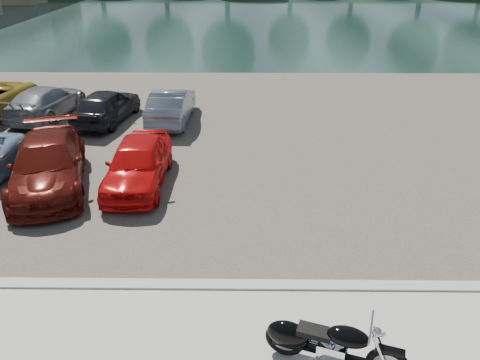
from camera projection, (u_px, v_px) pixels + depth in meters
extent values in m
cube|color=#B0ADA5|center=(265.00, 287.00, 9.57)|extent=(60.00, 0.30, 0.14)
cube|color=#433C36|center=(256.00, 132.00, 17.63)|extent=(60.00, 18.00, 0.04)
cube|color=#182C2B|center=(250.00, 21.00, 43.53)|extent=(120.00, 40.00, 0.00)
torus|color=black|center=(285.00, 339.00, 7.81)|extent=(0.68, 0.33, 0.68)
cylinder|color=#B2B2B7|center=(285.00, 339.00, 7.81)|extent=(0.46, 0.20, 0.46)
cylinder|color=silver|center=(380.00, 353.00, 7.15)|extent=(0.32, 0.15, 0.63)
cylinder|color=silver|center=(381.00, 344.00, 7.32)|extent=(0.32, 0.15, 0.63)
cylinder|color=silver|center=(371.00, 327.00, 7.11)|extent=(0.27, 0.72, 0.04)
sphere|color=silver|center=(377.00, 332.00, 7.12)|extent=(0.20, 0.20, 0.16)
sphere|color=silver|center=(382.00, 333.00, 7.10)|extent=(0.14, 0.14, 0.11)
cube|color=black|center=(390.00, 351.00, 7.19)|extent=(0.47, 0.28, 0.06)
cube|color=black|center=(334.00, 354.00, 7.60)|extent=(1.17, 0.48, 0.08)
cube|color=silver|center=(331.00, 350.00, 7.58)|extent=(0.53, 0.45, 0.34)
cylinder|color=silver|center=(339.00, 343.00, 7.46)|extent=(0.29, 0.25, 0.27)
cylinder|color=silver|center=(326.00, 340.00, 7.52)|extent=(0.29, 0.25, 0.27)
ellipsoid|color=black|center=(348.00, 337.00, 7.35)|extent=(0.76, 0.56, 0.32)
cube|color=black|center=(314.00, 332.00, 7.53)|extent=(0.61, 0.44, 0.10)
ellipsoid|color=black|center=(288.00, 334.00, 7.74)|extent=(0.80, 0.55, 0.50)
cube|color=black|center=(285.00, 337.00, 7.79)|extent=(0.44, 0.30, 0.30)
cylinder|color=silver|center=(314.00, 344.00, 7.86)|extent=(1.07, 0.43, 0.09)
cylinder|color=silver|center=(315.00, 341.00, 7.82)|extent=(1.07, 0.43, 0.09)
imported|color=#54110C|center=(48.00, 164.00, 13.34)|extent=(3.21, 5.15, 1.39)
imported|color=red|center=(138.00, 163.00, 13.46)|extent=(1.60, 3.96, 1.35)
imported|color=gray|center=(46.00, 102.00, 18.88)|extent=(2.36, 4.51, 1.25)
imported|color=black|center=(106.00, 106.00, 18.29)|extent=(2.21, 4.08, 1.32)
imported|color=slate|center=(172.00, 105.00, 18.35)|extent=(1.52, 3.99, 1.30)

